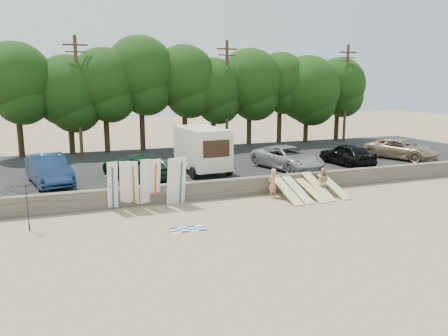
% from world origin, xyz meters
% --- Properties ---
extents(ground, '(120.00, 120.00, 0.00)m').
position_xyz_m(ground, '(0.00, 0.00, 0.00)').
color(ground, tan).
rests_on(ground, ground).
extents(seawall, '(44.00, 0.50, 1.00)m').
position_xyz_m(seawall, '(0.00, 3.00, 0.50)').
color(seawall, '#6B6356').
rests_on(seawall, ground).
extents(parking_lot, '(44.00, 14.50, 0.70)m').
position_xyz_m(parking_lot, '(0.00, 10.50, 0.35)').
color(parking_lot, '#282828').
rests_on(parking_lot, ground).
extents(treeline, '(33.87, 6.53, 9.36)m').
position_xyz_m(treeline, '(-0.05, 17.45, 6.25)').
color(treeline, '#382616').
rests_on(treeline, parking_lot).
extents(utility_poles, '(25.80, 0.26, 9.00)m').
position_xyz_m(utility_poles, '(2.00, 16.00, 5.43)').
color(utility_poles, '#473321').
rests_on(utility_poles, parking_lot).
extents(box_trailer, '(2.81, 4.60, 2.82)m').
position_xyz_m(box_trailer, '(-3.21, 6.58, 2.28)').
color(box_trailer, beige).
rests_on(box_trailer, parking_lot).
extents(car_0, '(2.78, 5.26, 1.65)m').
position_xyz_m(car_0, '(-12.16, 6.57, 1.52)').
color(car_0, navy).
rests_on(car_0, parking_lot).
extents(car_1, '(4.30, 5.76, 1.45)m').
position_xyz_m(car_1, '(-7.31, 6.29, 1.43)').
color(car_1, '#123122').
rests_on(car_1, parking_lot).
extents(car_2, '(3.61, 5.78, 1.49)m').
position_xyz_m(car_2, '(2.37, 5.80, 1.44)').
color(car_2, gray).
rests_on(car_2, parking_lot).
extents(car_3, '(2.13, 4.53, 1.50)m').
position_xyz_m(car_3, '(6.86, 5.63, 1.45)').
color(car_3, black).
rests_on(car_3, parking_lot).
extents(car_4, '(4.29, 5.76, 1.45)m').
position_xyz_m(car_4, '(12.18, 6.31, 1.43)').
color(car_4, '#957C5F').
rests_on(car_4, parking_lot).
extents(surfboard_upright_0, '(0.51, 0.76, 2.52)m').
position_xyz_m(surfboard_upright_0, '(-9.15, 2.46, 1.26)').
color(surfboard_upright_0, white).
rests_on(surfboard_upright_0, ground).
extents(surfboard_upright_1, '(0.56, 0.80, 2.52)m').
position_xyz_m(surfboard_upright_1, '(-8.54, 2.51, 1.26)').
color(surfboard_upright_1, white).
rests_on(surfboard_upright_1, ground).
extents(surfboard_upright_2, '(0.62, 0.91, 2.50)m').
position_xyz_m(surfboard_upright_2, '(-8.13, 2.47, 1.25)').
color(surfboard_upright_2, white).
rests_on(surfboard_upright_2, ground).
extents(surfboard_upright_3, '(0.52, 0.70, 2.54)m').
position_xyz_m(surfboard_upright_3, '(-7.53, 2.51, 1.27)').
color(surfboard_upright_3, white).
rests_on(surfboard_upright_3, ground).
extents(surfboard_upright_4, '(0.51, 0.79, 2.51)m').
position_xyz_m(surfboard_upright_4, '(-7.00, 2.61, 1.26)').
color(surfboard_upright_4, white).
rests_on(surfboard_upright_4, ground).
extents(surfboard_upright_5, '(0.50, 0.72, 2.53)m').
position_xyz_m(surfboard_upright_5, '(-6.17, 2.39, 1.26)').
color(surfboard_upright_5, white).
rests_on(surfboard_upright_5, ground).
extents(surfboard_upright_6, '(0.52, 0.61, 2.56)m').
position_xyz_m(surfboard_upright_6, '(-5.69, 2.46, 1.28)').
color(surfboard_upright_6, white).
rests_on(surfboard_upright_6, ground).
extents(surfboard_low_0, '(0.56, 2.88, 0.99)m').
position_xyz_m(surfboard_low_0, '(-0.04, 1.38, 0.49)').
color(surfboard_low_0, beige).
rests_on(surfboard_low_0, ground).
extents(surfboard_low_1, '(0.56, 2.87, 0.99)m').
position_xyz_m(surfboard_low_1, '(0.64, 1.42, 0.50)').
color(surfboard_low_1, beige).
rests_on(surfboard_low_1, ground).
extents(surfboard_low_2, '(0.56, 2.92, 0.82)m').
position_xyz_m(surfboard_low_2, '(1.48, 1.36, 0.41)').
color(surfboard_low_2, beige).
rests_on(surfboard_low_2, ground).
extents(surfboard_low_3, '(0.56, 2.84, 1.10)m').
position_xyz_m(surfboard_low_3, '(1.96, 1.41, 0.55)').
color(surfboard_low_3, beige).
rests_on(surfboard_low_3, ground).
extents(surfboard_low_4, '(0.56, 2.88, 0.97)m').
position_xyz_m(surfboard_low_4, '(3.00, 1.49, 0.49)').
color(surfboard_low_4, beige).
rests_on(surfboard_low_4, ground).
extents(beachgoer_a, '(0.71, 0.63, 1.64)m').
position_xyz_m(beachgoer_a, '(-0.61, 1.98, 0.82)').
color(beachgoer_a, tan).
rests_on(beachgoer_a, ground).
extents(beachgoer_b, '(0.98, 0.93, 1.59)m').
position_xyz_m(beachgoer_b, '(2.26, 1.45, 0.80)').
color(beachgoer_b, tan).
rests_on(beachgoer_b, ground).
extents(cooler, '(0.47, 0.43, 0.32)m').
position_xyz_m(cooler, '(0.94, 2.40, 0.16)').
color(cooler, green).
rests_on(cooler, ground).
extents(gear_bag, '(0.38, 0.35, 0.22)m').
position_xyz_m(gear_bag, '(2.80, 2.26, 0.11)').
color(gear_bag, orange).
rests_on(gear_bag, ground).
extents(beach_towel, '(1.58, 1.58, 0.00)m').
position_xyz_m(beach_towel, '(-6.43, -1.54, 0.01)').
color(beach_towel, white).
rests_on(beach_towel, ground).
extents(beach_umbrella, '(3.17, 3.19, 2.13)m').
position_xyz_m(beach_umbrella, '(-12.94, 0.73, 1.07)').
color(beach_umbrella, black).
rests_on(beach_umbrella, ground).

